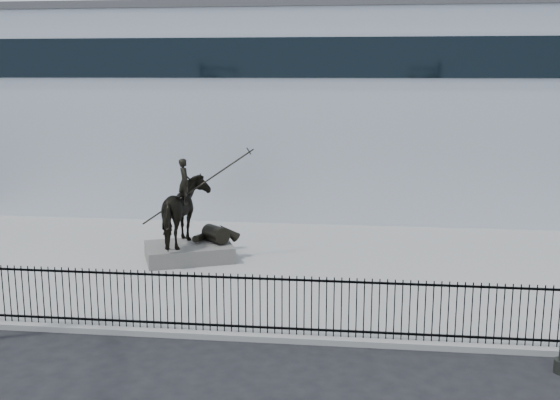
# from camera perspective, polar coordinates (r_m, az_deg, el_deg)

# --- Properties ---
(ground) EXTENTS (120.00, 120.00, 0.00)m
(ground) POSITION_cam_1_polar(r_m,az_deg,el_deg) (15.42, -3.04, -13.75)
(ground) COLOR black
(ground) RESTS_ON ground
(plaza) EXTENTS (30.00, 12.00, 0.15)m
(plaza) POSITION_cam_1_polar(r_m,az_deg,el_deg) (21.87, 0.10, -5.86)
(plaza) COLOR #999996
(plaza) RESTS_ON ground
(building) EXTENTS (44.00, 14.00, 9.00)m
(building) POSITION_cam_1_polar(r_m,az_deg,el_deg) (33.91, 2.70, 7.84)
(building) COLOR silver
(building) RESTS_ON ground
(picket_fence) EXTENTS (22.10, 0.10, 1.50)m
(picket_fence) POSITION_cam_1_polar(r_m,az_deg,el_deg) (16.21, -2.31, -9.00)
(picket_fence) COLOR black
(picket_fence) RESTS_ON plaza
(statue_plinth) EXTENTS (3.39, 2.91, 0.54)m
(statue_plinth) POSITION_cam_1_polar(r_m,az_deg,el_deg) (22.60, -7.93, -4.51)
(statue_plinth) COLOR #595651
(statue_plinth) RESTS_ON plaza
(equestrian_statue) EXTENTS (3.40, 2.83, 3.10)m
(equestrian_statue) POSITION_cam_1_polar(r_m,az_deg,el_deg) (22.27, -7.89, -1.05)
(equestrian_statue) COLOR black
(equestrian_statue) RESTS_ON statue_plinth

